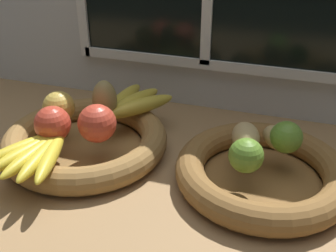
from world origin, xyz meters
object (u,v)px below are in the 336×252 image
at_px(fruit_bowl_left, 85,142).
at_px(apple_red_right, 97,123).
at_px(apple_red_front, 53,124).
at_px(banana_bunch_front, 36,152).
at_px(potato_back, 280,139).
at_px(lime_far, 286,137).
at_px(banana_bunch_back, 130,104).
at_px(lime_near, 246,156).
at_px(potato_oblong, 246,137).
at_px(pear_brown, 105,100).
at_px(fruit_bowl_right, 262,173).
at_px(apple_golden_left, 59,107).

xyz_separation_m(fruit_bowl_left, apple_red_right, (0.05, -0.03, 0.07)).
relative_size(apple_red_front, banana_bunch_front, 0.39).
xyz_separation_m(potato_back, lime_far, (0.01, -0.01, 0.01)).
height_order(fruit_bowl_left, apple_red_front, apple_red_front).
xyz_separation_m(apple_red_right, banana_bunch_back, (0.01, 0.14, -0.02)).
bearing_deg(lime_far, lime_near, -125.84).
bearing_deg(potato_back, apple_red_right, -167.32).
bearing_deg(potato_back, lime_far, -27.26).
bearing_deg(banana_bunch_back, fruit_bowl_left, -117.40).
bearing_deg(potato_oblong, fruit_bowl_left, -174.62).
distance_m(pear_brown, banana_bunch_back, 0.07).
relative_size(fruit_bowl_left, banana_bunch_back, 1.80).
bearing_deg(banana_bunch_front, fruit_bowl_right, 17.10).
bearing_deg(apple_golden_left, fruit_bowl_left, -16.69).
bearing_deg(potato_back, apple_golden_left, -176.29).
relative_size(banana_bunch_front, lime_far, 2.98).
height_order(banana_bunch_front, banana_bunch_back, banana_bunch_back).
height_order(fruit_bowl_right, potato_oblong, potato_oblong).
bearing_deg(apple_red_front, lime_near, 1.54).
bearing_deg(potato_back, potato_oblong, -164.05).
height_order(banana_bunch_front, potato_oblong, potato_oblong).
xyz_separation_m(fruit_bowl_right, apple_red_right, (-0.32, -0.03, 0.07)).
relative_size(apple_red_right, pear_brown, 0.86).
bearing_deg(potato_oblong, lime_far, 9.25).
xyz_separation_m(apple_red_right, banana_bunch_front, (-0.08, -0.09, -0.02)).
distance_m(fruit_bowl_left, banana_bunch_front, 0.13).
xyz_separation_m(fruit_bowl_left, banana_bunch_front, (-0.03, -0.12, 0.04)).
bearing_deg(banana_bunch_front, lime_far, 20.97).
distance_m(apple_red_front, potato_back, 0.44).
bearing_deg(potato_back, pear_brown, 178.15).
relative_size(fruit_bowl_right, lime_far, 5.34).
bearing_deg(lime_near, banana_bunch_front, -167.83).
bearing_deg(apple_red_front, banana_bunch_front, -86.41).
relative_size(apple_golden_left, lime_near, 1.10).
xyz_separation_m(apple_red_right, apple_golden_left, (-0.11, 0.05, -0.00)).
height_order(apple_red_front, banana_bunch_front, apple_red_front).
height_order(banana_bunch_back, lime_far, lime_far).
distance_m(fruit_bowl_right, pear_brown, 0.36).
bearing_deg(banana_bunch_back, potato_oblong, -16.80).
distance_m(banana_bunch_front, lime_far, 0.46).
relative_size(apple_golden_left, potato_oblong, 0.88).
xyz_separation_m(banana_bunch_front, potato_oblong, (0.36, 0.15, 0.01)).
xyz_separation_m(apple_golden_left, banana_bunch_front, (0.03, -0.14, -0.02)).
bearing_deg(apple_golden_left, apple_red_right, -22.79).
height_order(fruit_bowl_left, pear_brown, pear_brown).
bearing_deg(banana_bunch_back, lime_far, -11.47).
xyz_separation_m(banana_bunch_back, potato_back, (0.33, -0.06, 0.01)).
relative_size(potato_oblong, lime_far, 1.26).
bearing_deg(fruit_bowl_left, banana_bunch_front, -103.94).
relative_size(fruit_bowl_left, apple_red_right, 4.57).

